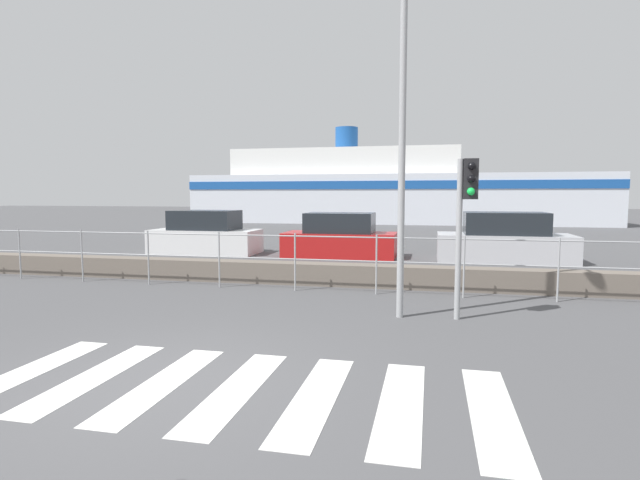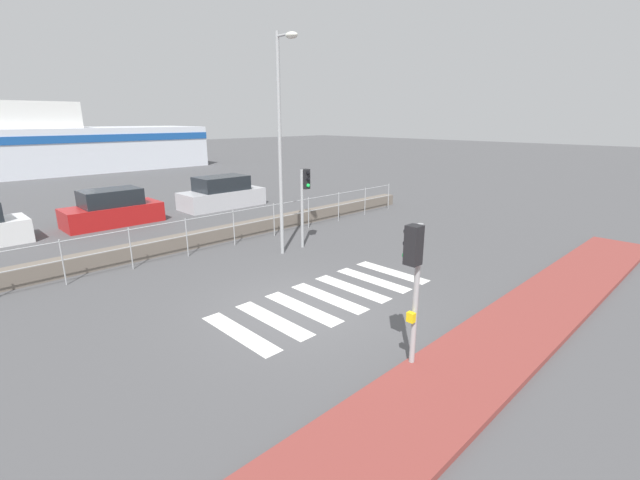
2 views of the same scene
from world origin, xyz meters
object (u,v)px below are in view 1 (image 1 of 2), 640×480
Objects in this scene: parked_car_white at (205,235)px; parked_car_red at (340,238)px; traffic_light_far at (466,202)px; streetlamp at (403,72)px; ferry_boat at (383,191)px; parked_car_silver at (504,240)px.

parked_car_white reaches higher than parked_car_red.
parked_car_white is at bearing 136.56° from traffic_light_far.
ferry_boat is (-3.20, 31.30, -1.77)m from streetlamp.
ferry_boat is at bearing 95.84° from streetlamp.
traffic_light_far is 0.09× the size of ferry_boat.
ferry_boat reaches higher than parked_car_red.
parked_car_silver is at bearing 71.31° from streetlamp.
parked_car_silver is at bearing 77.86° from traffic_light_far.
parked_car_silver is (6.07, -22.82, -1.75)m from ferry_boat.
parked_car_silver is at bearing -75.10° from ferry_boat.
traffic_light_far is 8.58m from parked_car_silver.
parked_car_red is at bearing 113.86° from traffic_light_far.
ferry_boat reaches higher than streetlamp.
parked_car_silver is (5.45, 0.00, 0.03)m from parked_car_red.
parked_car_red is 0.91× the size of parked_car_silver.
streetlamp is 11.96m from parked_car_white.
parked_car_red is (0.62, -22.82, -1.78)m from ferry_boat.
streetlamp is 1.78× the size of parked_car_red.
streetlamp reaches higher than parked_car_white.
streetlamp is 0.22× the size of ferry_boat.
ferry_boat is at bearing 104.90° from parked_car_silver.
parked_car_red is at bearing -88.44° from ferry_boat.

